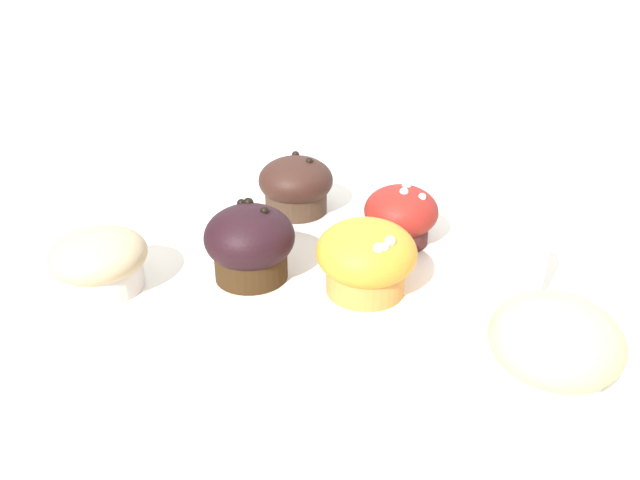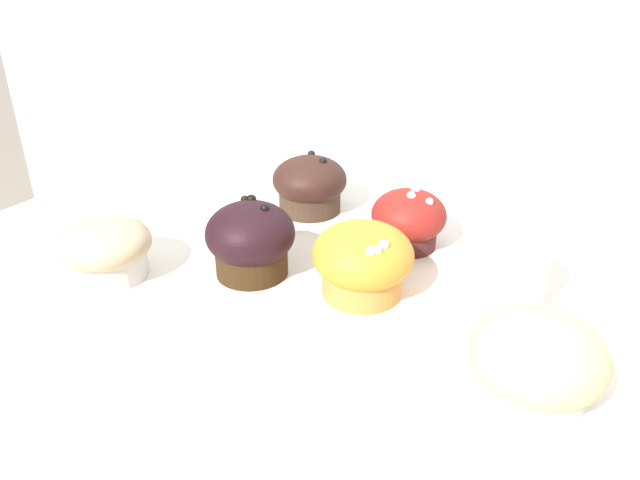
# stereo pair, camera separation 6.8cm
# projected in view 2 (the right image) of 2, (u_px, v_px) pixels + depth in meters

# --- Properties ---
(wall_back) EXTENTS (3.20, 0.10, 1.80)m
(wall_back) POSITION_uv_depth(u_px,v_px,m) (517.00, 134.00, 1.16)
(wall_back) COLOR #A8B2B7
(wall_back) RESTS_ON ground
(muffin_front_center) EXTENTS (0.11, 0.11, 0.08)m
(muffin_front_center) POSITION_uv_depth(u_px,v_px,m) (363.00, 261.00, 0.67)
(muffin_front_center) COLOR #C8833C
(muffin_front_center) RESTS_ON display_counter
(muffin_back_left) EXTENTS (0.11, 0.11, 0.07)m
(muffin_back_left) POSITION_uv_depth(u_px,v_px,m) (105.00, 249.00, 0.71)
(muffin_back_left) COLOR silver
(muffin_back_left) RESTS_ON display_counter
(muffin_back_right) EXTENTS (0.10, 0.10, 0.09)m
(muffin_back_right) POSITION_uv_depth(u_px,v_px,m) (251.00, 240.00, 0.71)
(muffin_back_right) COLOR #34210F
(muffin_back_right) RESTS_ON display_counter
(muffin_front_left) EXTENTS (0.10, 0.10, 0.08)m
(muffin_front_left) POSITION_uv_depth(u_px,v_px,m) (310.00, 185.00, 0.87)
(muffin_front_left) COLOR #3E2B1E
(muffin_front_left) RESTS_ON display_counter
(muffin_front_right) EXTENTS (0.09, 0.09, 0.08)m
(muffin_front_right) POSITION_uv_depth(u_px,v_px,m) (409.00, 219.00, 0.77)
(muffin_front_right) COLOR #441D1D
(muffin_front_right) RESTS_ON display_counter
(muffin_back_center) EXTENTS (0.12, 0.12, 0.08)m
(muffin_back_center) POSITION_uv_depth(u_px,v_px,m) (537.00, 361.00, 0.52)
(muffin_back_center) COLOR white
(muffin_back_center) RESTS_ON display_counter
(coffee_cup) EXTENTS (0.10, 0.10, 0.09)m
(coffee_cup) POSITION_uv_depth(u_px,v_px,m) (507.00, 270.00, 0.65)
(coffee_cup) COLOR white
(coffee_cup) RESTS_ON display_counter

